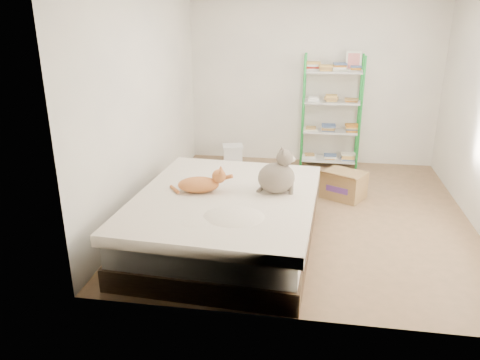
% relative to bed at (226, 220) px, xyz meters
% --- Properties ---
extents(room, '(3.81, 4.21, 2.61)m').
position_rel_bed_xyz_m(room, '(0.79, 0.97, 1.02)').
color(room, '#926E4B').
rests_on(room, ground).
extents(bed, '(1.88, 2.30, 0.56)m').
position_rel_bed_xyz_m(bed, '(0.00, 0.00, 0.00)').
color(bed, brown).
rests_on(bed, ground).
extents(orange_cat, '(0.54, 0.36, 0.20)m').
position_rel_bed_xyz_m(orange_cat, '(-0.29, 0.04, 0.38)').
color(orange_cat, '#C06C42').
rests_on(orange_cat, bed).
extents(grey_cat, '(0.46, 0.41, 0.46)m').
position_rel_bed_xyz_m(grey_cat, '(0.50, 0.15, 0.51)').
color(grey_cat, gray).
rests_on(grey_cat, bed).
extents(shelf_unit, '(0.88, 0.36, 1.74)m').
position_rel_bed_xyz_m(shelf_unit, '(1.10, 2.85, 0.57)').
color(shelf_unit, green).
rests_on(shelf_unit, ground).
extents(cardboard_box, '(0.63, 0.65, 0.40)m').
position_rel_bed_xyz_m(cardboard_box, '(1.27, 1.53, -0.11)').
color(cardboard_box, olive).
rests_on(cardboard_box, ground).
extents(white_bin, '(0.36, 0.33, 0.35)m').
position_rel_bed_xyz_m(white_bin, '(-0.37, 2.54, -0.10)').
color(white_bin, white).
rests_on(white_bin, ground).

